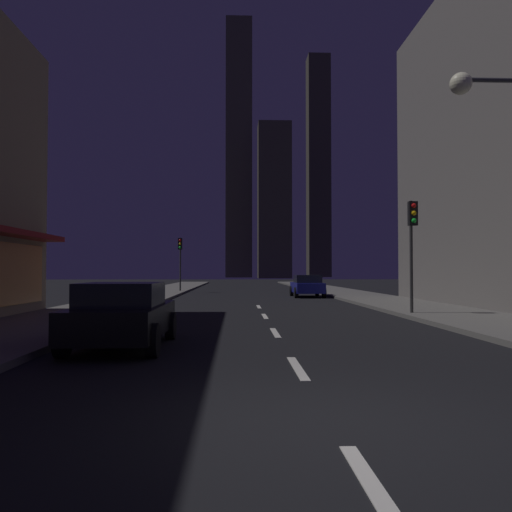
{
  "coord_description": "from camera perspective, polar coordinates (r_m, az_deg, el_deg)",
  "views": [
    {
      "loc": [
        -1.08,
        -5.95,
        1.71
      ],
      "look_at": [
        0.0,
        22.23,
        2.52
      ],
      "focal_mm": 36.55,
      "sensor_mm": 36.0,
      "label": 1
    }
  ],
  "objects": [
    {
      "name": "lane_marking_center",
      "position": [
        14.49,
        2.12,
        -8.4
      ],
      "size": [
        0.16,
        23.0,
        0.01
      ],
      "color": "silver",
      "rests_on": "ground"
    },
    {
      "name": "car_parked_near",
      "position": [
        12.02,
        -14.37,
        -6.21
      ],
      "size": [
        1.98,
        4.24,
        1.45
      ],
      "color": "black",
      "rests_on": "ground"
    },
    {
      "name": "sidewalk_right",
      "position": [
        38.83,
        9.84,
        -4.04
      ],
      "size": [
        4.0,
        76.0,
        0.15
      ],
      "primitive_type": "cube",
      "color": "#605E59",
      "rests_on": "ground"
    },
    {
      "name": "sidewalk_left",
      "position": [
        38.44,
        -11.08,
        -4.06
      ],
      "size": [
        4.0,
        76.0,
        0.15
      ],
      "primitive_type": "cube",
      "color": "#605E59",
      "rests_on": "ground"
    },
    {
      "name": "ground_plane",
      "position": [
        38.0,
        -0.57,
        -4.3
      ],
      "size": [
        78.0,
        136.0,
        0.1
      ],
      "primitive_type": "cube",
      "color": "black"
    },
    {
      "name": "street_lamp_right",
      "position": [
        14.74,
        24.4,
        11.66
      ],
      "size": [
        1.96,
        0.56,
        6.58
      ],
      "color": "#38383D",
      "rests_on": "sidewalk_right"
    },
    {
      "name": "traffic_light_near_right",
      "position": [
        20.31,
        16.73,
        2.61
      ],
      "size": [
        0.32,
        0.48,
        4.2
      ],
      "color": "#2D2D2D",
      "rests_on": "sidewalk_right"
    },
    {
      "name": "skyscraper_distant_short",
      "position": [
        152.95,
        6.85,
        9.72
      ],
      "size": [
        6.33,
        6.31,
        63.66
      ],
      "primitive_type": "cube",
      "color": "#494637",
      "rests_on": "ground"
    },
    {
      "name": "fire_hydrant_far_left",
      "position": [
        30.86,
        -11.21,
        -3.95
      ],
      "size": [
        0.42,
        0.3,
        0.65
      ],
      "color": "#B2B2B2",
      "rests_on": "sidewalk_left"
    },
    {
      "name": "skyscraper_distant_mid",
      "position": [
        124.23,
        2.01,
        6.05
      ],
      "size": [
        7.77,
        6.85,
        36.71
      ],
      "primitive_type": "cube",
      "color": "#4F4B3B",
      "rests_on": "ground"
    },
    {
      "name": "skyscraper_distant_tall",
      "position": [
        144.75,
        -1.89,
        11.63
      ],
      "size": [
        7.04,
        7.93,
        69.93
      ],
      "primitive_type": "cube",
      "color": "brown",
      "rests_on": "ground"
    },
    {
      "name": "car_parked_far",
      "position": [
        34.45,
        5.62,
        -3.25
      ],
      "size": [
        1.98,
        4.24,
        1.45
      ],
      "color": "navy",
      "rests_on": "ground"
    },
    {
      "name": "traffic_light_far_left",
      "position": [
        41.55,
        -8.3,
        0.41
      ],
      "size": [
        0.32,
        0.48,
        4.2
      ],
      "color": "#2D2D2D",
      "rests_on": "sidewalk_left"
    }
  ]
}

